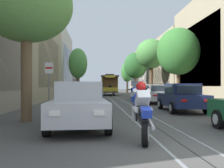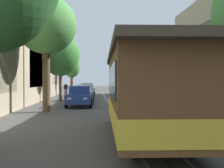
{
  "view_description": "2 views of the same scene",
  "coord_description": "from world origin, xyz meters",
  "px_view_note": "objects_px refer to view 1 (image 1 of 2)",
  "views": [
    {
      "loc": [
        -2.1,
        -4.66,
        1.44
      ],
      "look_at": [
        -0.13,
        25.0,
        1.7
      ],
      "focal_mm": 38.17,
      "sensor_mm": 36.0,
      "label": 1
    },
    {
      "loc": [
        1.77,
        43.02,
        2.02
      ],
      "look_at": [
        -0.37,
        9.02,
        1.56
      ],
      "focal_mm": 44.94,
      "sensor_mm": 36.0,
      "label": 2
    }
  ],
  "objects_px": {
    "parked_car_green_mid_left": "(86,94)",
    "parked_car_silver_mid_right": "(155,94)",
    "parked_car_teal_second_left": "(82,97)",
    "parked_car_silver_near_left": "(79,104)",
    "fire_hydrant": "(58,103)",
    "motorcycle_with_rider": "(141,109)",
    "street_sign_post": "(49,83)",
    "street_tree_kerb_left_second": "(78,64)",
    "parked_car_blue_fourth_right": "(141,92)",
    "street_tree_kerb_right_mid": "(151,54)",
    "street_tree_kerb_right_fourth": "(135,66)",
    "parked_car_navy_second_right": "(181,97)",
    "parked_car_teal_fifth_left": "(91,91)",
    "street_tree_kerb_right_far": "(127,72)",
    "parked_car_yellow_fourth_left": "(89,92)",
    "cable_car_trolley": "(109,85)",
    "street_tree_kerb_left_near": "(27,7)",
    "street_tree_kerb_right_second": "(178,52)"
  },
  "relations": [
    {
      "from": "parked_car_yellow_fourth_left",
      "to": "parked_car_blue_fourth_right",
      "type": "xyz_separation_m",
      "value": [
        5.72,
        0.57,
        0.0
      ]
    },
    {
      "from": "parked_car_teal_fifth_left",
      "to": "street_tree_kerb_left_second",
      "type": "distance_m",
      "value": 5.79
    },
    {
      "from": "street_tree_kerb_right_second",
      "to": "street_tree_kerb_right_fourth",
      "type": "height_order",
      "value": "street_tree_kerb_right_fourth"
    },
    {
      "from": "parked_car_silver_near_left",
      "to": "fire_hydrant",
      "type": "xyz_separation_m",
      "value": [
        -1.66,
        5.85,
        -0.38
      ]
    },
    {
      "from": "parked_car_silver_near_left",
      "to": "cable_car_trolley",
      "type": "bearing_deg",
      "value": 84.91
    },
    {
      "from": "street_tree_kerb_left_near",
      "to": "parked_car_teal_fifth_left",
      "type": "bearing_deg",
      "value": 84.51
    },
    {
      "from": "parked_car_silver_mid_right",
      "to": "street_tree_kerb_left_second",
      "type": "distance_m",
      "value": 18.35
    },
    {
      "from": "parked_car_silver_near_left",
      "to": "street_tree_kerb_right_second",
      "type": "distance_m",
      "value": 14.75
    },
    {
      "from": "parked_car_teal_second_left",
      "to": "parked_car_silver_mid_right",
      "type": "height_order",
      "value": "same"
    },
    {
      "from": "street_tree_kerb_right_second",
      "to": "motorcycle_with_rider",
      "type": "height_order",
      "value": "street_tree_kerb_right_second"
    },
    {
      "from": "parked_car_teal_fifth_left",
      "to": "parked_car_silver_mid_right",
      "type": "distance_m",
      "value": 13.7
    },
    {
      "from": "parked_car_green_mid_left",
      "to": "parked_car_teal_fifth_left",
      "type": "bearing_deg",
      "value": 89.51
    },
    {
      "from": "parked_car_blue_fourth_right",
      "to": "cable_car_trolley",
      "type": "distance_m",
      "value": 12.86
    },
    {
      "from": "street_tree_kerb_left_second",
      "to": "fire_hydrant",
      "type": "distance_m",
      "value": 21.91
    },
    {
      "from": "street_tree_kerb_right_far",
      "to": "parked_car_silver_mid_right",
      "type": "bearing_deg",
      "value": -93.24
    },
    {
      "from": "parked_car_blue_fourth_right",
      "to": "cable_car_trolley",
      "type": "bearing_deg",
      "value": 102.87
    },
    {
      "from": "motorcycle_with_rider",
      "to": "street_sign_post",
      "type": "xyz_separation_m",
      "value": [
        -3.25,
        4.44,
        0.76
      ]
    },
    {
      "from": "street_tree_kerb_left_second",
      "to": "street_tree_kerb_right_fourth",
      "type": "distance_m",
      "value": 10.4
    },
    {
      "from": "street_tree_kerb_right_second",
      "to": "motorcycle_with_rider",
      "type": "bearing_deg",
      "value": -112.95
    },
    {
      "from": "parked_car_blue_fourth_right",
      "to": "cable_car_trolley",
      "type": "relative_size",
      "value": 0.48
    },
    {
      "from": "street_tree_kerb_left_second",
      "to": "street_tree_kerb_right_fourth",
      "type": "height_order",
      "value": "street_tree_kerb_right_fourth"
    },
    {
      "from": "street_tree_kerb_left_near",
      "to": "parked_car_yellow_fourth_left",
      "type": "bearing_deg",
      "value": 82.34
    },
    {
      "from": "parked_car_silver_near_left",
      "to": "motorcycle_with_rider",
      "type": "distance_m",
      "value": 2.75
    },
    {
      "from": "parked_car_yellow_fourth_left",
      "to": "street_tree_kerb_left_near",
      "type": "xyz_separation_m",
      "value": [
        -2.08,
        -15.5,
        3.89
      ]
    },
    {
      "from": "parked_car_teal_fifth_left",
      "to": "cable_car_trolley",
      "type": "bearing_deg",
      "value": 66.78
    },
    {
      "from": "parked_car_yellow_fourth_left",
      "to": "street_tree_kerb_left_second",
      "type": "bearing_deg",
      "value": 100.91
    },
    {
      "from": "parked_car_teal_fifth_left",
      "to": "street_tree_kerb_right_fourth",
      "type": "xyz_separation_m",
      "value": [
        7.39,
        8.2,
        4.11
      ]
    },
    {
      "from": "parked_car_navy_second_right",
      "to": "parked_car_teal_fifth_left",
      "type": "bearing_deg",
      "value": 106.57
    },
    {
      "from": "parked_car_silver_mid_right",
      "to": "parked_car_navy_second_right",
      "type": "bearing_deg",
      "value": -90.33
    },
    {
      "from": "parked_car_blue_fourth_right",
      "to": "street_tree_kerb_right_mid",
      "type": "height_order",
      "value": "street_tree_kerb_right_mid"
    },
    {
      "from": "street_tree_kerb_right_mid",
      "to": "cable_car_trolley",
      "type": "bearing_deg",
      "value": 118.54
    },
    {
      "from": "street_tree_kerb_right_second",
      "to": "street_sign_post",
      "type": "relative_size",
      "value": 2.57
    },
    {
      "from": "parked_car_navy_second_right",
      "to": "street_tree_kerb_left_second",
      "type": "relative_size",
      "value": 0.62
    },
    {
      "from": "parked_car_green_mid_left",
      "to": "street_tree_kerb_right_fourth",
      "type": "bearing_deg",
      "value": 69.74
    },
    {
      "from": "parked_car_silver_near_left",
      "to": "fire_hydrant",
      "type": "bearing_deg",
      "value": 105.86
    },
    {
      "from": "street_tree_kerb_right_mid",
      "to": "street_sign_post",
      "type": "distance_m",
      "value": 21.37
    },
    {
      "from": "parked_car_green_mid_left",
      "to": "street_tree_kerb_right_fourth",
      "type": "xyz_separation_m",
      "value": [
        7.49,
        20.3,
        4.11
      ]
    },
    {
      "from": "parked_car_navy_second_right",
      "to": "street_tree_kerb_left_second",
      "type": "distance_m",
      "value": 23.98
    },
    {
      "from": "parked_car_yellow_fourth_left",
      "to": "street_tree_kerb_right_mid",
      "type": "relative_size",
      "value": 0.59
    },
    {
      "from": "parked_car_blue_fourth_right",
      "to": "street_tree_kerb_right_mid",
      "type": "distance_m",
      "value": 6.24
    },
    {
      "from": "parked_car_silver_near_left",
      "to": "street_tree_kerb_right_far",
      "type": "relative_size",
      "value": 0.67
    },
    {
      "from": "fire_hydrant",
      "to": "street_sign_post",
      "type": "bearing_deg",
      "value": -87.08
    },
    {
      "from": "parked_car_silver_mid_right",
      "to": "street_tree_kerb_left_near",
      "type": "distance_m",
      "value": 12.83
    },
    {
      "from": "parked_car_navy_second_right",
      "to": "street_tree_kerb_left_near",
      "type": "relative_size",
      "value": 0.7
    },
    {
      "from": "parked_car_teal_second_left",
      "to": "street_tree_kerb_right_far",
      "type": "distance_m",
      "value": 37.54
    },
    {
      "from": "parked_car_teal_second_left",
      "to": "street_tree_kerb_right_mid",
      "type": "bearing_deg",
      "value": 63.8
    },
    {
      "from": "parked_car_teal_second_left",
      "to": "parked_car_silver_mid_right",
      "type": "bearing_deg",
      "value": 44.21
    },
    {
      "from": "parked_car_green_mid_left",
      "to": "parked_car_silver_mid_right",
      "type": "xyz_separation_m",
      "value": [
        5.7,
        -0.4,
        0.0
      ]
    },
    {
      "from": "parked_car_blue_fourth_right",
      "to": "parked_car_navy_second_right",
      "type": "bearing_deg",
      "value": -90.56
    },
    {
      "from": "parked_car_yellow_fourth_left",
      "to": "street_tree_kerb_right_far",
      "type": "distance_m",
      "value": 26.38
    }
  ]
}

